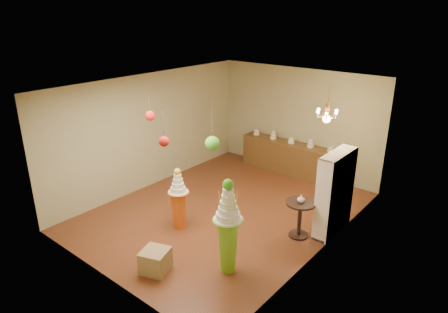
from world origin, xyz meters
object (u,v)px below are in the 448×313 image
Objects in this scene: pedestal_green at (228,234)px; sideboard at (290,158)px; pedestal_orange at (179,204)px; round_table at (300,214)px.

pedestal_green reaches higher than sideboard.
pedestal_orange reaches higher than round_table.
pedestal_green is 1.87m from pedestal_orange.
round_table is at bearing -56.00° from sideboard.
pedestal_green is 0.60× the size of sideboard.
pedestal_green is 1.31× the size of pedestal_orange.
round_table is (2.20, 1.34, -0.04)m from pedestal_orange.
pedestal_orange is at bearing -94.14° from sideboard.
pedestal_orange is 4.17m from sideboard.
round_table is at bearing 31.34° from pedestal_orange.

